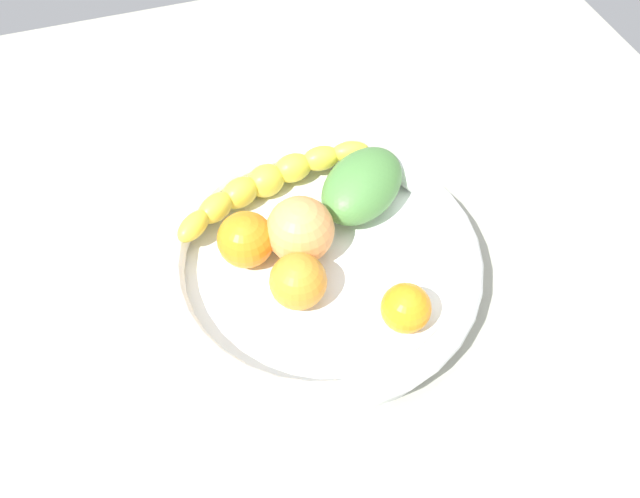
# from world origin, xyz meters

# --- Properties ---
(kitchen_counter) EXTENTS (1.20, 1.20, 0.03)m
(kitchen_counter) POSITION_xyz_m (0.00, 0.00, 0.01)
(kitchen_counter) COLOR #9F9F90
(kitchen_counter) RESTS_ON ground
(fruit_bowl) EXTENTS (0.36, 0.36, 0.05)m
(fruit_bowl) POSITION_xyz_m (0.00, 0.00, 0.06)
(fruit_bowl) COLOR white
(fruit_bowl) RESTS_ON kitchen_counter
(banana_draped_left) EXTENTS (0.26, 0.10, 0.04)m
(banana_draped_left) POSITION_xyz_m (-0.03, 0.12, 0.08)
(banana_draped_left) COLOR yellow
(banana_draped_left) RESTS_ON fruit_bowl
(orange_front) EXTENTS (0.05, 0.05, 0.05)m
(orange_front) POSITION_xyz_m (0.06, -0.10, 0.08)
(orange_front) COLOR orange
(orange_front) RESTS_ON fruit_bowl
(orange_mid_left) EXTENTS (0.06, 0.06, 0.06)m
(orange_mid_left) POSITION_xyz_m (-0.07, 0.04, 0.09)
(orange_mid_left) COLOR orange
(orange_mid_left) RESTS_ON fruit_bowl
(orange_mid_right) EXTENTS (0.06, 0.06, 0.06)m
(orange_mid_right) POSITION_xyz_m (-0.03, -0.03, 0.09)
(orange_mid_right) COLOR orange
(orange_mid_right) RESTS_ON fruit_bowl
(peach_blush) EXTENTS (0.08, 0.08, 0.08)m
(peach_blush) POSITION_xyz_m (-0.01, 0.03, 0.09)
(peach_blush) COLOR #F9A057
(peach_blush) RESTS_ON fruit_bowl
(mango_green) EXTENTS (0.15, 0.14, 0.06)m
(mango_green) POSITION_xyz_m (0.08, 0.07, 0.09)
(mango_green) COLOR #4F8B41
(mango_green) RESTS_ON fruit_bowl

